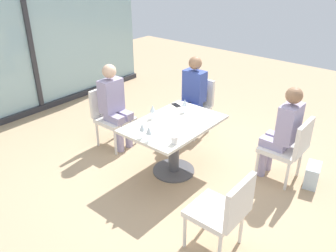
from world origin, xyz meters
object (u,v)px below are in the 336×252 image
(dining_table_main, at_px, (174,136))
(chair_near_window, at_px, (110,114))
(handbag_0, at_px, (312,175))
(cell_phone_on_table, at_px, (176,105))
(wine_glass_3, at_px, (185,103))
(chair_front_right, at_px, (289,146))
(wine_glass_1, at_px, (153,109))
(wine_glass_0, at_px, (142,127))
(wine_glass_2, at_px, (149,131))
(person_near_window, at_px, (114,103))
(chair_far_right, at_px, (196,103))
(person_front_right, at_px, (283,129))
(chair_front_left, at_px, (224,210))
(person_far_right, at_px, (192,93))
(coffee_cup, at_px, (174,140))

(dining_table_main, xyz_separation_m, chair_near_window, (0.00, 1.22, -0.04))
(dining_table_main, distance_m, chair_near_window, 1.22)
(handbag_0, bearing_deg, dining_table_main, 108.30)
(cell_phone_on_table, height_order, handbag_0, cell_phone_on_table)
(dining_table_main, bearing_deg, wine_glass_3, 15.73)
(chair_front_right, xyz_separation_m, wine_glass_1, (-0.84, 1.51, 0.37))
(wine_glass_0, bearing_deg, wine_glass_2, -95.96)
(dining_table_main, bearing_deg, person_near_window, 90.00)
(dining_table_main, height_order, chair_far_right, chair_far_right)
(chair_near_window, distance_m, person_front_right, 2.46)
(chair_near_window, height_order, chair_front_left, same)
(person_far_right, bearing_deg, wine_glass_2, -160.63)
(chair_near_window, distance_m, handbag_0, 2.90)
(chair_far_right, distance_m, wine_glass_3, 0.96)
(wine_glass_0, xyz_separation_m, wine_glass_1, (0.46, 0.26, 0.00))
(person_far_right, xyz_separation_m, wine_glass_2, (-1.58, -0.56, 0.16))
(chair_front_right, relative_size, wine_glass_2, 4.70)
(chair_front_left, xyz_separation_m, wine_glass_0, (0.23, 1.25, 0.37))
(wine_glass_2, bearing_deg, wine_glass_0, 84.04)
(chair_front_right, xyz_separation_m, chair_front_left, (-1.53, 0.00, 0.00))
(chair_far_right, height_order, coffee_cup, chair_far_right)
(handbag_0, bearing_deg, wine_glass_2, 122.82)
(cell_phone_on_table, bearing_deg, chair_front_left, -109.30)
(person_front_right, bearing_deg, chair_front_right, -90.00)
(wine_glass_3, bearing_deg, person_near_window, 108.70)
(chair_front_right, relative_size, wine_glass_1, 4.70)
(chair_far_right, bearing_deg, person_near_window, 151.20)
(chair_far_right, relative_size, coffee_cup, 9.67)
(dining_table_main, bearing_deg, wine_glass_0, 176.04)
(chair_front_left, height_order, cell_phone_on_table, chair_front_left)
(person_front_right, height_order, wine_glass_1, person_front_right)
(chair_front_left, distance_m, person_front_right, 1.55)
(person_far_right, relative_size, cell_phone_on_table, 8.75)
(dining_table_main, height_order, chair_near_window, chair_near_window)
(chair_near_window, xyz_separation_m, wine_glass_2, (-0.55, -1.29, 0.37))
(wine_glass_0, xyz_separation_m, wine_glass_3, (0.88, 0.06, 0.00))
(wine_glass_2, distance_m, cell_phone_on_table, 1.08)
(chair_front_left, bearing_deg, wine_glass_2, 79.09)
(coffee_cup, bearing_deg, wine_glass_3, 29.83)
(dining_table_main, relative_size, wine_glass_3, 6.76)
(wine_glass_1, distance_m, coffee_cup, 0.72)
(chair_front_left, distance_m, cell_phone_on_table, 1.97)
(wine_glass_1, distance_m, handbag_0, 2.18)
(wine_glass_2, height_order, wine_glass_3, same)
(wine_glass_3, bearing_deg, wine_glass_1, 154.67)
(chair_front_right, xyz_separation_m, handbag_0, (0.12, -0.31, -0.36))
(wine_glass_1, xyz_separation_m, cell_phone_on_table, (0.52, 0.03, -0.13))
(wine_glass_0, relative_size, wine_glass_1, 1.00)
(dining_table_main, relative_size, person_near_window, 0.99)
(cell_phone_on_table, bearing_deg, chair_far_right, 31.43)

